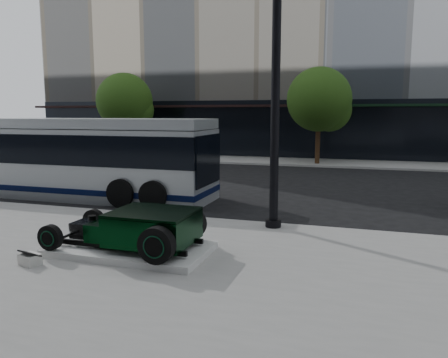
% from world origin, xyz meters
% --- Properties ---
extents(ground, '(120.00, 120.00, 0.00)m').
position_xyz_m(ground, '(0.00, 0.00, 0.00)').
color(ground, black).
rests_on(ground, ground).
extents(sidewalk_far, '(70.00, 4.00, 0.12)m').
position_xyz_m(sidewalk_far, '(0.00, 14.00, 0.06)').
color(sidewalk_far, gray).
rests_on(sidewalk_far, ground).
extents(street_trees, '(29.80, 3.80, 5.70)m').
position_xyz_m(street_trees, '(1.15, 13.07, 3.77)').
color(street_trees, black).
rests_on(street_trees, sidewalk_far).
extents(display_plinth, '(3.40, 1.80, 0.15)m').
position_xyz_m(display_plinth, '(-1.11, -5.52, 0.20)').
color(display_plinth, silver).
rests_on(display_plinth, sidewalk_near).
extents(hot_rod, '(3.22, 2.00, 0.81)m').
position_xyz_m(hot_rod, '(-0.78, -5.52, 0.70)').
color(hot_rod, black).
rests_on(hot_rod, display_plinth).
extents(info_plaque, '(0.47, 0.40, 0.31)m').
position_xyz_m(info_plaque, '(-2.64, -6.83, 0.24)').
color(info_plaque, silver).
rests_on(info_plaque, sidewalk_near).
extents(lamppost, '(0.42, 0.42, 7.58)m').
position_xyz_m(lamppost, '(1.41, -2.45, 3.62)').
color(lamppost, black).
rests_on(lamppost, sidewalk_near).
extents(transit_bus, '(12.12, 2.88, 2.92)m').
position_xyz_m(transit_bus, '(-7.40, 0.23, 1.49)').
color(transit_bus, '#AFB4B9').
rests_on(transit_bus, ground).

